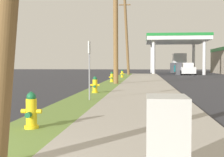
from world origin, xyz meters
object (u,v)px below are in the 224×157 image
at_px(utility_pole_midground, 116,15).
at_px(utility_cabinet, 167,143).
at_px(fire_hydrant_fourth, 122,74).
at_px(fire_hydrant_second, 95,86).
at_px(truck_teal_at_forecourt, 179,64).
at_px(fire_hydrant_third, 112,78).
at_px(car_white_by_near_pump, 186,69).
at_px(street_sign_post, 89,58).
at_px(utility_pole_background, 127,37).
at_px(fire_hydrant_nearest, 31,112).

bearing_deg(utility_pole_midground, utility_cabinet, -83.07).
relative_size(fire_hydrant_fourth, utility_cabinet, 0.78).
distance_m(fire_hydrant_second, truck_teal_at_forecourt, 40.48).
height_order(fire_hydrant_third, car_white_by_near_pump, car_white_by_near_pump).
xyz_separation_m(fire_hydrant_second, fire_hydrant_fourth, (0.08, 16.68, 0.00)).
relative_size(fire_hydrant_second, street_sign_post, 0.35).
relative_size(fire_hydrant_third, utility_pole_midground, 0.08).
xyz_separation_m(utility_pole_background, utility_cabinet, (2.36, -34.94, -4.14)).
height_order(fire_hydrant_fourth, utility_cabinet, utility_cabinet).
distance_m(fire_hydrant_second, car_white_by_near_pump, 30.27).
bearing_deg(utility_cabinet, street_sign_post, 105.73).
xyz_separation_m(utility_cabinet, truck_teal_at_forecourt, (5.50, 50.42, 0.93)).
relative_size(fire_hydrant_nearest, fire_hydrant_second, 1.00).
bearing_deg(truck_teal_at_forecourt, fire_hydrant_nearest, -99.53).
xyz_separation_m(fire_hydrant_nearest, fire_hydrant_fourth, (0.14, 24.71, 0.00)).
bearing_deg(street_sign_post, fire_hydrant_third, 91.71).
height_order(fire_hydrant_fourth, street_sign_post, street_sign_post).
bearing_deg(fire_hydrant_second, street_sign_post, -85.19).
xyz_separation_m(fire_hydrant_fourth, car_white_by_near_pump, (7.64, 12.59, 0.28)).
xyz_separation_m(utility_pole_midground, car_white_by_near_pump, (7.40, 22.49, -3.90)).
relative_size(fire_hydrant_second, fire_hydrant_third, 1.00).
bearing_deg(utility_pole_midground, utility_pole_background, 90.76).
height_order(fire_hydrant_nearest, fire_hydrant_third, same).
bearing_deg(utility_cabinet, truck_teal_at_forecourt, 83.78).
distance_m(fire_hydrant_nearest, fire_hydrant_second, 8.04).
bearing_deg(fire_hydrant_nearest, utility_cabinet, -47.03).
height_order(utility_pole_midground, utility_cabinet, utility_pole_midground).
xyz_separation_m(fire_hydrant_nearest, utility_pole_background, (0.16, 32.24, 4.25)).
bearing_deg(utility_pole_background, fire_hydrant_third, -90.75).
height_order(fire_hydrant_second, utility_pole_background, utility_pole_background).
bearing_deg(utility_pole_background, truck_teal_at_forecourt, 63.09).
xyz_separation_m(fire_hydrant_second, street_sign_post, (0.24, -2.85, 1.19)).
height_order(fire_hydrant_second, car_white_by_near_pump, car_white_by_near_pump).
distance_m(fire_hydrant_third, utility_pole_background, 16.18).
bearing_deg(truck_teal_at_forecourt, fire_hydrant_fourth, -108.90).
height_order(utility_cabinet, truck_teal_at_forecourt, truck_teal_at_forecourt).
relative_size(utility_pole_midground, utility_pole_background, 0.98).
xyz_separation_m(street_sign_post, truck_teal_at_forecourt, (7.72, 42.53, -0.15)).
bearing_deg(utility_pole_midground, fire_hydrant_second, -92.80).
xyz_separation_m(utility_pole_background, truck_teal_at_forecourt, (7.86, 15.48, -3.21)).
bearing_deg(car_white_by_near_pump, fire_hydrant_fourth, -121.26).
distance_m(fire_hydrant_fourth, street_sign_post, 19.56).
bearing_deg(utility_pole_midground, fire_hydrant_nearest, -91.50).
relative_size(utility_pole_midground, car_white_by_near_pump, 1.91).
bearing_deg(utility_cabinet, fire_hydrant_third, 97.56).
bearing_deg(utility_pole_midground, fire_hydrant_third, 103.48).
bearing_deg(street_sign_post, truck_teal_at_forecourt, 79.71).
bearing_deg(fire_hydrant_third, utility_pole_background, 89.25).
relative_size(fire_hydrant_third, fire_hydrant_fourth, 1.00).
height_order(fire_hydrant_nearest, street_sign_post, street_sign_post).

